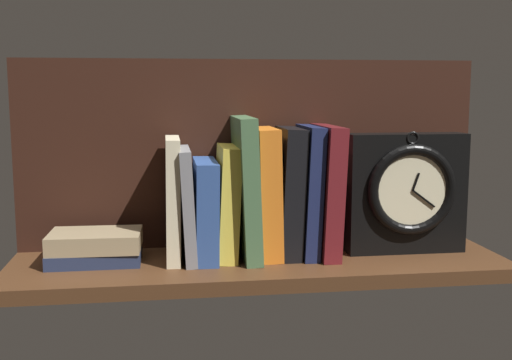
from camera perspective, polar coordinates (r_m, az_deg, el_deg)
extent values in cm
cube|color=#4C2D19|center=(115.19, 0.36, -7.79)|extent=(89.06, 24.91, 2.50)
cube|color=black|center=(123.11, -0.46, 2.42)|extent=(89.06, 1.20, 36.15)
cube|color=beige|center=(113.98, -7.52, -1.71)|extent=(2.68, 13.74, 22.02)
cube|color=gray|center=(114.21, -6.24, -2.16)|extent=(2.93, 15.50, 20.14)
cube|color=#2D4C8E|center=(114.56, -4.60, -2.67)|extent=(4.17, 15.31, 17.90)
cube|color=gold|center=(114.64, -2.63, -2.00)|extent=(4.38, 13.20, 20.52)
cube|color=#476B44|center=(114.60, -0.89, -0.68)|extent=(4.01, 16.90, 25.66)
cube|color=orange|center=(115.29, 0.94, -1.14)|extent=(4.42, 13.02, 23.62)
cube|color=black|center=(116.01, 2.95, -1.09)|extent=(4.79, 12.94, 23.69)
cube|color=#192147|center=(116.72, 4.67, -0.97)|extent=(3.74, 14.11, 23.96)
cube|color=maroon|center=(117.50, 6.25, -0.92)|extent=(4.15, 16.39, 24.01)
cube|color=black|center=(121.72, 13.32, -1.14)|extent=(22.36, 5.56, 22.36)
torus|color=black|center=(118.64, 13.90, -0.88)|extent=(16.90, 2.08, 16.90)
cylinder|color=beige|center=(118.64, 13.90, -0.88)|extent=(13.64, 0.60, 13.64)
cube|color=black|center=(118.15, 14.25, -0.15)|extent=(1.36, 0.30, 3.26)
cube|color=black|center=(119.26, 14.92, -1.64)|extent=(4.48, 0.30, 3.40)
torus|color=black|center=(117.93, 13.98, 3.69)|extent=(2.44, 0.44, 2.44)
cube|color=#232D4C|center=(116.86, -14.29, -6.58)|extent=(16.04, 11.75, 2.36)
cube|color=#9E8966|center=(115.52, -14.30, -5.33)|extent=(16.18, 11.04, 3.19)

